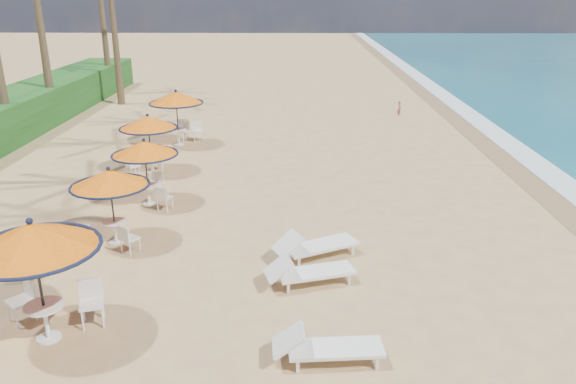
# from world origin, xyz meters

# --- Properties ---
(ground) EXTENTS (160.00, 160.00, 0.00)m
(ground) POSITION_xyz_m (0.00, 0.00, 0.00)
(ground) COLOR tan
(ground) RESTS_ON ground
(foam_strip) EXTENTS (1.20, 140.00, 0.04)m
(foam_strip) POSITION_xyz_m (9.30, 10.00, 0.00)
(foam_strip) COLOR white
(foam_strip) RESTS_ON ground
(wetsand_band) EXTENTS (1.40, 140.00, 0.02)m
(wetsand_band) POSITION_xyz_m (8.40, 10.00, 0.00)
(wetsand_band) COLOR olive
(wetsand_band) RESTS_ON ground
(station_0) EXTENTS (2.46, 2.46, 2.56)m
(station_0) POSITION_xyz_m (-4.89, -0.41, 1.95)
(station_0) COLOR black
(station_0) RESTS_ON ground
(station_1) EXTENTS (2.07, 2.07, 2.15)m
(station_1) POSITION_xyz_m (-4.92, 3.88, 1.64)
(station_1) COLOR black
(station_1) RESTS_ON ground
(station_2) EXTENTS (2.07, 2.07, 2.16)m
(station_2) POSITION_xyz_m (-4.72, 6.88, 1.64)
(station_2) COLOR black
(station_2) RESTS_ON ground
(station_3) EXTENTS (2.13, 2.18, 2.22)m
(station_3) POSITION_xyz_m (-5.49, 10.16, 1.62)
(station_3) COLOR black
(station_3) RESTS_ON ground
(station_4) EXTENTS (2.34, 2.41, 2.44)m
(station_4) POSITION_xyz_m (-5.20, 14.17, 1.78)
(station_4) COLOR black
(station_4) RESTS_ON ground
(lounger_near) EXTENTS (2.07, 0.80, 0.73)m
(lounger_near) POSITION_xyz_m (0.48, -1.12, 0.34)
(lounger_near) COLOR white
(lounger_near) RESTS_ON ground
(lounger_mid) EXTENTS (2.18, 1.22, 0.75)m
(lounger_mid) POSITION_xyz_m (0.20, 1.75, 0.35)
(lounger_mid) COLOR white
(lounger_mid) RESTS_ON ground
(lounger_far) EXTENTS (2.29, 1.65, 0.79)m
(lounger_far) POSITION_xyz_m (0.38, 3.09, 0.37)
(lounger_far) COLOR white
(lounger_far) RESTS_ON ground
(person) EXTENTS (0.22, 0.32, 0.84)m
(person) POSITION_xyz_m (5.43, 20.23, 0.42)
(person) COLOR #8E5A48
(person) RESTS_ON ground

